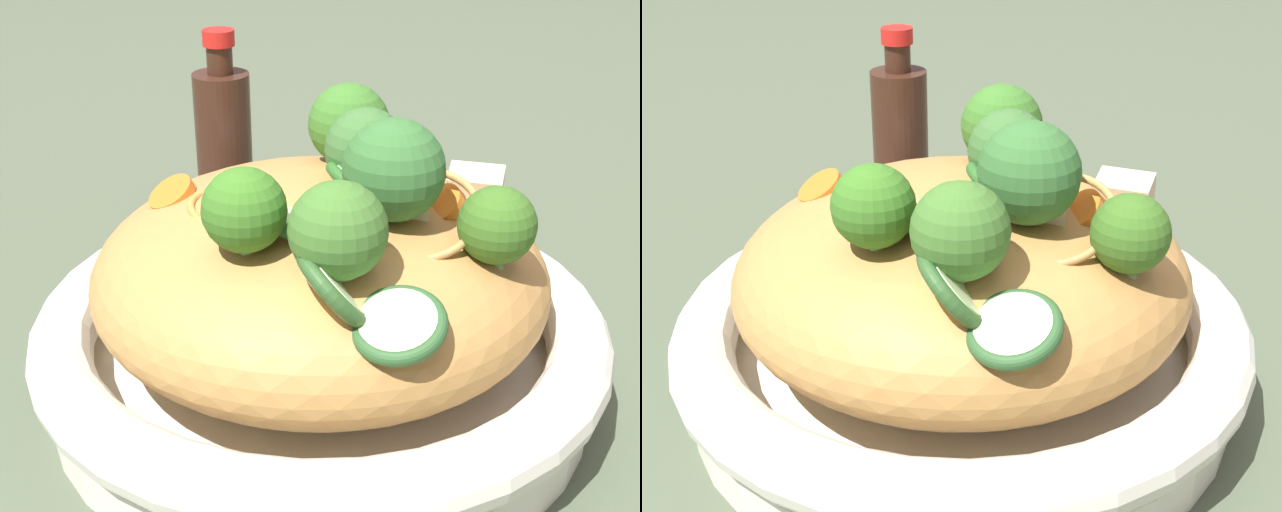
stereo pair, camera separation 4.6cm
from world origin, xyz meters
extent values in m
plane|color=#46513D|center=(0.00, 0.00, 0.00)|extent=(3.00, 3.00, 0.00)
cylinder|color=white|center=(0.00, 0.00, 0.01)|extent=(0.30, 0.30, 0.02)
torus|color=white|center=(0.00, 0.00, 0.04)|extent=(0.32, 0.32, 0.03)
ellipsoid|color=#B17D41|center=(0.00, 0.00, 0.07)|extent=(0.25, 0.25, 0.10)
torus|color=#B8873B|center=(-0.02, -0.04, 0.11)|extent=(0.07, 0.07, 0.02)
torus|color=#B18245|center=(0.05, 0.03, 0.12)|extent=(0.08, 0.08, 0.03)
cone|color=#93AB69|center=(0.08, 0.05, 0.10)|extent=(0.02, 0.02, 0.01)
sphere|color=#36611F|center=(0.08, 0.05, 0.12)|extent=(0.05, 0.05, 0.04)
cone|color=#8CAC6C|center=(0.01, 0.02, 0.12)|extent=(0.03, 0.02, 0.01)
sphere|color=#38642F|center=(0.01, 0.02, 0.14)|extent=(0.06, 0.06, 0.04)
cone|color=#91B673|center=(0.03, -0.06, 0.11)|extent=(0.02, 0.02, 0.02)
sphere|color=#366C20|center=(0.03, -0.06, 0.14)|extent=(0.05, 0.05, 0.04)
cone|color=#97B270|center=(-0.04, 0.04, 0.11)|extent=(0.03, 0.03, 0.02)
sphere|color=#366B25|center=(-0.04, 0.04, 0.14)|extent=(0.06, 0.06, 0.05)
cone|color=#8FAD68|center=(0.04, 0.02, 0.12)|extent=(0.03, 0.03, 0.02)
sphere|color=#32642E|center=(0.04, 0.02, 0.14)|extent=(0.06, 0.06, 0.05)
cone|color=#93B26E|center=(0.07, -0.03, 0.11)|extent=(0.03, 0.03, 0.02)
sphere|color=#3C6B29|center=(0.07, -0.03, 0.13)|extent=(0.06, 0.06, 0.04)
cylinder|color=orange|center=(-0.04, 0.07, 0.11)|extent=(0.03, 0.03, 0.02)
cylinder|color=orange|center=(-0.06, -0.06, 0.11)|extent=(0.03, 0.03, 0.02)
cylinder|color=orange|center=(-0.03, 0.05, 0.12)|extent=(0.03, 0.03, 0.02)
cylinder|color=orange|center=(0.01, 0.10, 0.10)|extent=(0.04, 0.04, 0.02)
cylinder|color=orange|center=(0.04, 0.05, 0.12)|extent=(0.02, 0.02, 0.02)
cylinder|color=beige|center=(0.10, -0.02, 0.10)|extent=(0.05, 0.05, 0.02)
torus|color=#295127|center=(0.10, -0.02, 0.10)|extent=(0.06, 0.06, 0.02)
cylinder|color=beige|center=(0.08, -0.04, 0.11)|extent=(0.04, 0.04, 0.03)
torus|color=#2C5224|center=(0.08, -0.04, 0.11)|extent=(0.05, 0.04, 0.04)
cylinder|color=beige|center=(0.02, 0.01, 0.12)|extent=(0.04, 0.04, 0.03)
torus|color=#295D23|center=(0.02, 0.01, 0.12)|extent=(0.05, 0.05, 0.04)
cylinder|color=beige|center=(0.02, -0.03, 0.12)|extent=(0.04, 0.04, 0.02)
torus|color=#265324|center=(0.02, -0.03, 0.12)|extent=(0.05, 0.04, 0.02)
cube|color=beige|center=(0.02, 0.08, 0.11)|extent=(0.04, 0.04, 0.03)
cube|color=beige|center=(0.03, 0.02, 0.13)|extent=(0.05, 0.05, 0.03)
cylinder|color=#381E14|center=(-0.24, 0.05, 0.06)|extent=(0.04, 0.04, 0.12)
cylinder|color=#381E14|center=(-0.24, 0.05, 0.13)|extent=(0.02, 0.02, 0.02)
cylinder|color=red|center=(-0.24, 0.05, 0.15)|extent=(0.02, 0.02, 0.01)
camera|label=1|loc=(0.36, -0.21, 0.29)|focal=48.48mm
camera|label=2|loc=(0.38, -0.17, 0.29)|focal=48.48mm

